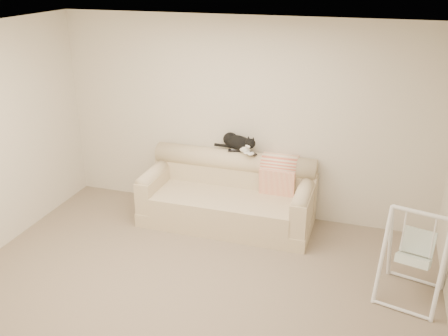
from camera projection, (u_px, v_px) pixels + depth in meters
name	position (u px, v px, depth m)	size (l,w,h in m)	color
ground_plane	(191.00, 293.00, 5.19)	(5.00, 5.00, 0.00)	#776851
room_shell	(187.00, 156.00, 4.60)	(5.04, 4.04, 2.60)	beige
sofa	(228.00, 197.00, 6.50)	(2.20, 0.93, 0.90)	#CDB690
remote_a	(235.00, 150.00, 6.49)	(0.19, 0.10, 0.03)	black
remote_b	(252.00, 153.00, 6.41)	(0.17, 0.14, 0.02)	black
tuxedo_cat	(239.00, 143.00, 6.46)	(0.61, 0.41, 0.24)	black
throw_blanket	(280.00, 169.00, 6.38)	(0.45, 0.38, 0.58)	#E6674C
baby_swing	(415.00, 255.00, 4.96)	(0.73, 0.76, 0.99)	white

